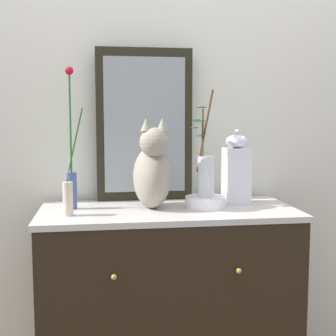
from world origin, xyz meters
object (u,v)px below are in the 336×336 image
object	(u,v)px
mirror_leaning	(145,125)
jar_lidded_porcelain	(236,170)
vase_glass_clear	(205,171)
sideboard	(168,311)
candle_pillar	(68,199)
bowl_porcelain	(205,202)
cat_sitting	(152,172)
vase_slim_green	(72,171)

from	to	relation	value
mirror_leaning	jar_lidded_porcelain	world-z (taller)	mirror_leaning
vase_glass_clear	sideboard	bearing A→B (deg)	178.54
sideboard	candle_pillar	bearing A→B (deg)	-168.28
bowl_porcelain	mirror_leaning	bearing A→B (deg)	136.38
mirror_leaning	cat_sitting	size ratio (longest dim) A/B	1.54
sideboard	jar_lidded_porcelain	distance (m)	0.72
mirror_leaning	candle_pillar	world-z (taller)	mirror_leaning
sideboard	jar_lidded_porcelain	xyz separation A→B (m)	(0.33, 0.08, 0.63)
sideboard	vase_slim_green	size ratio (longest dim) A/B	1.82
bowl_porcelain	candle_pillar	xyz separation A→B (m)	(-0.59, -0.08, 0.04)
jar_lidded_porcelain	candle_pillar	bearing A→B (deg)	-167.45
vase_slim_green	vase_glass_clear	bearing A→B (deg)	-5.57
bowl_porcelain	jar_lidded_porcelain	world-z (taller)	jar_lidded_porcelain
sideboard	mirror_leaning	xyz separation A→B (m)	(-0.08, 0.23, 0.83)
bowl_porcelain	sideboard	bearing A→B (deg)	177.71
cat_sitting	bowl_porcelain	distance (m)	0.27
cat_sitting	candle_pillar	distance (m)	0.38
mirror_leaning	sideboard	bearing A→B (deg)	-70.79
mirror_leaning	vase_glass_clear	xyz separation A→B (m)	(0.24, -0.23, -0.20)
vase_slim_green	bowl_porcelain	size ratio (longest dim) A/B	3.42
vase_slim_green	bowl_porcelain	xyz separation A→B (m)	(0.58, -0.06, -0.14)
vase_slim_green	mirror_leaning	bearing A→B (deg)	27.63
vase_slim_green	sideboard	bearing A→B (deg)	-7.18
mirror_leaning	vase_slim_green	size ratio (longest dim) A/B	1.18
cat_sitting	jar_lidded_porcelain	world-z (taller)	cat_sitting
sideboard	vase_glass_clear	bearing A→B (deg)	-1.46
sideboard	candle_pillar	xyz separation A→B (m)	(-0.43, -0.09, 0.54)
sideboard	candle_pillar	size ratio (longest dim) A/B	7.40
jar_lidded_porcelain	bowl_porcelain	bearing A→B (deg)	-152.19
sideboard	cat_sitting	distance (m)	0.64
cat_sitting	mirror_leaning	bearing A→B (deg)	93.07
mirror_leaning	bowl_porcelain	world-z (taller)	mirror_leaning
cat_sitting	jar_lidded_porcelain	distance (m)	0.41
vase_slim_green	candle_pillar	bearing A→B (deg)	-93.46
bowl_porcelain	candle_pillar	bearing A→B (deg)	-172.17
vase_slim_green	vase_glass_clear	size ratio (longest dim) A/B	1.31
sideboard	cat_sitting	bearing A→B (deg)	166.62
mirror_leaning	candle_pillar	distance (m)	0.55
cat_sitting	candle_pillar	size ratio (longest dim) A/B	3.12
sideboard	vase_slim_green	xyz separation A→B (m)	(-0.42, 0.05, 0.64)
candle_pillar	vase_glass_clear	bearing A→B (deg)	8.10
vase_glass_clear	bowl_porcelain	bearing A→B (deg)	-46.08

